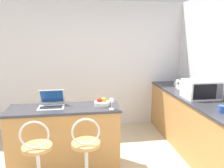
{
  "coord_description": "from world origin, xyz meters",
  "views": [
    {
      "loc": [
        -0.24,
        -2.05,
        1.86
      ],
      "look_at": [
        0.35,
        1.86,
        1.04
      ],
      "focal_mm": 35.0,
      "sensor_mm": 36.0,
      "label": 1
    }
  ],
  "objects_px": {
    "bar_stool_far": "(86,158)",
    "microwave": "(201,89)",
    "laptop": "(52,102)",
    "mug_white": "(176,84)",
    "fruit_bowl": "(102,102)",
    "mug_blue": "(222,109)",
    "bar_stool_near": "(38,162)",
    "toaster": "(183,85)",
    "wine_glass_tall": "(112,101)"
  },
  "relations": [
    {
      "from": "laptop",
      "to": "bar_stool_far",
      "type": "bearing_deg",
      "value": -54.52
    },
    {
      "from": "laptop",
      "to": "microwave",
      "type": "xyz_separation_m",
      "value": [
        2.29,
        0.11,
        0.09
      ]
    },
    {
      "from": "bar_stool_far",
      "to": "bar_stool_near",
      "type": "bearing_deg",
      "value": 180.0
    },
    {
      "from": "bar_stool_near",
      "to": "mug_white",
      "type": "bearing_deg",
      "value": 34.26
    },
    {
      "from": "bar_stool_near",
      "to": "laptop",
      "type": "bearing_deg",
      "value": 80.22
    },
    {
      "from": "bar_stool_far",
      "to": "fruit_bowl",
      "type": "xyz_separation_m",
      "value": [
        0.25,
        0.58,
        0.51
      ]
    },
    {
      "from": "toaster",
      "to": "mug_blue",
      "type": "height_order",
      "value": "toaster"
    },
    {
      "from": "bar_stool_far",
      "to": "wine_glass_tall",
      "type": "bearing_deg",
      "value": 46.68
    },
    {
      "from": "bar_stool_near",
      "to": "fruit_bowl",
      "type": "relative_size",
      "value": 4.67
    },
    {
      "from": "bar_stool_near",
      "to": "mug_white",
      "type": "distance_m",
      "value": 2.95
    },
    {
      "from": "bar_stool_near",
      "to": "bar_stool_far",
      "type": "distance_m",
      "value": 0.55
    },
    {
      "from": "bar_stool_far",
      "to": "fruit_bowl",
      "type": "bearing_deg",
      "value": 66.31
    },
    {
      "from": "mug_white",
      "to": "laptop",
      "type": "bearing_deg",
      "value": -156.24
    },
    {
      "from": "toaster",
      "to": "wine_glass_tall",
      "type": "distance_m",
      "value": 1.78
    },
    {
      "from": "microwave",
      "to": "mug_white",
      "type": "height_order",
      "value": "microwave"
    },
    {
      "from": "toaster",
      "to": "bar_stool_near",
      "type": "bearing_deg",
      "value": -150.66
    },
    {
      "from": "bar_stool_near",
      "to": "microwave",
      "type": "height_order",
      "value": "microwave"
    },
    {
      "from": "fruit_bowl",
      "to": "mug_blue",
      "type": "xyz_separation_m",
      "value": [
        1.47,
        -0.54,
        0.01
      ]
    },
    {
      "from": "fruit_bowl",
      "to": "mug_blue",
      "type": "height_order",
      "value": "fruit_bowl"
    },
    {
      "from": "bar_stool_far",
      "to": "microwave",
      "type": "height_order",
      "value": "microwave"
    },
    {
      "from": "microwave",
      "to": "fruit_bowl",
      "type": "relative_size",
      "value": 2.46
    },
    {
      "from": "microwave",
      "to": "bar_stool_far",
      "type": "bearing_deg",
      "value": -158.34
    },
    {
      "from": "wine_glass_tall",
      "to": "fruit_bowl",
      "type": "relative_size",
      "value": 0.74
    },
    {
      "from": "fruit_bowl",
      "to": "microwave",
      "type": "bearing_deg",
      "value": 5.54
    },
    {
      "from": "wine_glass_tall",
      "to": "mug_white",
      "type": "relative_size",
      "value": 1.66
    },
    {
      "from": "microwave",
      "to": "mug_blue",
      "type": "distance_m",
      "value": 0.71
    },
    {
      "from": "mug_white",
      "to": "microwave",
      "type": "bearing_deg",
      "value": -90.18
    },
    {
      "from": "bar_stool_far",
      "to": "laptop",
      "type": "relative_size",
      "value": 2.88
    },
    {
      "from": "bar_stool_far",
      "to": "fruit_bowl",
      "type": "distance_m",
      "value": 0.81
    },
    {
      "from": "bar_stool_far",
      "to": "laptop",
      "type": "xyz_separation_m",
      "value": [
        -0.45,
        0.63,
        0.53
      ]
    },
    {
      "from": "bar_stool_near",
      "to": "microwave",
      "type": "distance_m",
      "value": 2.58
    },
    {
      "from": "laptop",
      "to": "mug_white",
      "type": "distance_m",
      "value": 2.5
    },
    {
      "from": "mug_blue",
      "to": "laptop",
      "type": "bearing_deg",
      "value": 164.82
    },
    {
      "from": "toaster",
      "to": "wine_glass_tall",
      "type": "xyz_separation_m",
      "value": [
        -1.49,
        -0.97,
        0.03
      ]
    },
    {
      "from": "laptop",
      "to": "mug_blue",
      "type": "xyz_separation_m",
      "value": [
        2.17,
        -0.59,
        -0.01
      ]
    },
    {
      "from": "bar_stool_far",
      "to": "microwave",
      "type": "bearing_deg",
      "value": 21.66
    },
    {
      "from": "microwave",
      "to": "mug_blue",
      "type": "xyz_separation_m",
      "value": [
        -0.12,
        -0.69,
        -0.1
      ]
    },
    {
      "from": "bar_stool_near",
      "to": "wine_glass_tall",
      "type": "height_order",
      "value": "wine_glass_tall"
    },
    {
      "from": "bar_stool_near",
      "to": "toaster",
      "type": "bearing_deg",
      "value": 29.34
    },
    {
      "from": "toaster",
      "to": "mug_blue",
      "type": "distance_m",
      "value": 1.32
    },
    {
      "from": "bar_stool_near",
      "to": "fruit_bowl",
      "type": "xyz_separation_m",
      "value": [
        0.81,
        0.58,
        0.51
      ]
    },
    {
      "from": "bar_stool_far",
      "to": "mug_white",
      "type": "relative_size",
      "value": 10.52
    },
    {
      "from": "bar_stool_far",
      "to": "microwave",
      "type": "xyz_separation_m",
      "value": [
        1.84,
        0.73,
        0.62
      ]
    },
    {
      "from": "fruit_bowl",
      "to": "mug_blue",
      "type": "relative_size",
      "value": 2.09
    },
    {
      "from": "mug_blue",
      "to": "bar_stool_near",
      "type": "bearing_deg",
      "value": -179.08
    },
    {
      "from": "laptop",
      "to": "bar_stool_near",
      "type": "bearing_deg",
      "value": -99.78
    },
    {
      "from": "bar_stool_far",
      "to": "mug_white",
      "type": "height_order",
      "value": "mug_white"
    },
    {
      "from": "bar_stool_far",
      "to": "fruit_bowl",
      "type": "height_order",
      "value": "fruit_bowl"
    },
    {
      "from": "toaster",
      "to": "fruit_bowl",
      "type": "xyz_separation_m",
      "value": [
        -1.6,
        -0.77,
        -0.04
      ]
    },
    {
      "from": "mug_blue",
      "to": "microwave",
      "type": "bearing_deg",
      "value": 80.49
    }
  ]
}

